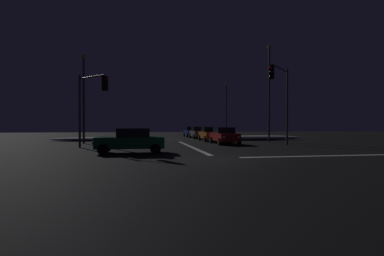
{
  "coord_description": "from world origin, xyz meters",
  "views": [
    {
      "loc": [
        -3.9,
        -14.89,
        1.75
      ],
      "look_at": [
        0.73,
        11.97,
        1.5
      ],
      "focal_mm": 26.83,
      "sensor_mm": 36.0,
      "label": 1
    }
  ],
  "objects_px": {
    "sedan_red": "(224,136)",
    "sedan_orange": "(210,134)",
    "sedan_green_crossing": "(131,140)",
    "sedan_blue": "(191,132)",
    "streetlamp_right_far": "(226,106)",
    "streetlamp_right_near": "(269,87)",
    "streetlamp_left_near": "(84,92)",
    "sedan_gray": "(198,132)",
    "traffic_signal_nw": "(90,97)",
    "traffic_signal_ne": "(281,91)"
  },
  "relations": [
    {
      "from": "traffic_signal_nw",
      "to": "streetlamp_left_near",
      "type": "xyz_separation_m",
      "value": [
        -1.68,
        6.18,
        1.07
      ]
    },
    {
      "from": "sedan_blue",
      "to": "streetlamp_right_near",
      "type": "xyz_separation_m",
      "value": [
        6.06,
        -14.03,
        5.08
      ]
    },
    {
      "from": "sedan_green_crossing",
      "to": "traffic_signal_ne",
      "type": "height_order",
      "value": "traffic_signal_ne"
    },
    {
      "from": "sedan_orange",
      "to": "sedan_green_crossing",
      "type": "distance_m",
      "value": 15.08
    },
    {
      "from": "streetlamp_right_far",
      "to": "sedan_blue",
      "type": "bearing_deg",
      "value": -162.02
    },
    {
      "from": "sedan_gray",
      "to": "streetlamp_right_far",
      "type": "xyz_separation_m",
      "value": [
        6.0,
        7.25,
        4.15
      ]
    },
    {
      "from": "sedan_gray",
      "to": "traffic_signal_nw",
      "type": "relative_size",
      "value": 0.76
    },
    {
      "from": "streetlamp_right_near",
      "to": "sedan_green_crossing",
      "type": "bearing_deg",
      "value": -143.64
    },
    {
      "from": "traffic_signal_nw",
      "to": "streetlamp_right_near",
      "type": "xyz_separation_m",
      "value": [
        17.25,
        6.18,
        1.99
      ]
    },
    {
      "from": "sedan_gray",
      "to": "traffic_signal_nw",
      "type": "height_order",
      "value": "traffic_signal_nw"
    },
    {
      "from": "sedan_blue",
      "to": "streetlamp_right_far",
      "type": "bearing_deg",
      "value": 17.98
    },
    {
      "from": "sedan_red",
      "to": "streetlamp_right_far",
      "type": "bearing_deg",
      "value": 72.91
    },
    {
      "from": "sedan_orange",
      "to": "sedan_blue",
      "type": "xyz_separation_m",
      "value": [
        -0.11,
        11.72,
        0.0
      ]
    },
    {
      "from": "sedan_gray",
      "to": "traffic_signal_nw",
      "type": "xyz_separation_m",
      "value": [
        -11.25,
        -14.93,
        3.09
      ]
    },
    {
      "from": "sedan_blue",
      "to": "streetlamp_right_far",
      "type": "height_order",
      "value": "streetlamp_right_far"
    },
    {
      "from": "sedan_orange",
      "to": "streetlamp_right_near",
      "type": "height_order",
      "value": "streetlamp_right_near"
    },
    {
      "from": "streetlamp_right_far",
      "to": "streetlamp_right_near",
      "type": "bearing_deg",
      "value": -90.0
    },
    {
      "from": "traffic_signal_ne",
      "to": "streetlamp_right_far",
      "type": "distance_m",
      "value": 22.44
    },
    {
      "from": "sedan_red",
      "to": "sedan_orange",
      "type": "height_order",
      "value": "same"
    },
    {
      "from": "sedan_red",
      "to": "streetlamp_left_near",
      "type": "distance_m",
      "value": 14.06
    },
    {
      "from": "sedan_green_crossing",
      "to": "sedan_blue",
      "type": "bearing_deg",
      "value": 71.76
    },
    {
      "from": "sedan_green_crossing",
      "to": "traffic_signal_nw",
      "type": "xyz_separation_m",
      "value": [
        -3.15,
        4.2,
        3.09
      ]
    },
    {
      "from": "sedan_red",
      "to": "traffic_signal_ne",
      "type": "bearing_deg",
      "value": -40.52
    },
    {
      "from": "traffic_signal_nw",
      "to": "streetlamp_left_near",
      "type": "distance_m",
      "value": 6.49
    },
    {
      "from": "sedan_blue",
      "to": "sedan_green_crossing",
      "type": "xyz_separation_m",
      "value": [
        -8.05,
        -24.42,
        0.0
      ]
    },
    {
      "from": "traffic_signal_ne",
      "to": "streetlamp_right_far",
      "type": "height_order",
      "value": "streetlamp_right_far"
    },
    {
      "from": "sedan_red",
      "to": "streetlamp_left_near",
      "type": "xyz_separation_m",
      "value": [
        -13.1,
        2.96,
        4.16
      ]
    },
    {
      "from": "traffic_signal_nw",
      "to": "traffic_signal_ne",
      "type": "bearing_deg",
      "value": -0.66
    },
    {
      "from": "sedan_orange",
      "to": "sedan_green_crossing",
      "type": "height_order",
      "value": "same"
    },
    {
      "from": "traffic_signal_ne",
      "to": "streetlamp_right_far",
      "type": "xyz_separation_m",
      "value": [
        1.86,
        22.36,
        0.3
      ]
    },
    {
      "from": "streetlamp_right_far",
      "to": "sedan_gray",
      "type": "bearing_deg",
      "value": -129.64
    },
    {
      "from": "sedan_blue",
      "to": "traffic_signal_ne",
      "type": "distance_m",
      "value": 21.17
    },
    {
      "from": "traffic_signal_nw",
      "to": "streetlamp_right_far",
      "type": "relative_size",
      "value": 0.67
    },
    {
      "from": "traffic_signal_ne",
      "to": "sedan_orange",
      "type": "bearing_deg",
      "value": 115.28
    },
    {
      "from": "sedan_orange",
      "to": "streetlamp_left_near",
      "type": "relative_size",
      "value": 0.51
    },
    {
      "from": "sedan_gray",
      "to": "sedan_orange",
      "type": "bearing_deg",
      "value": -89.52
    },
    {
      "from": "sedan_orange",
      "to": "traffic_signal_ne",
      "type": "bearing_deg",
      "value": -64.72
    },
    {
      "from": "sedan_gray",
      "to": "streetlamp_right_far",
      "type": "distance_m",
      "value": 10.28
    },
    {
      "from": "sedan_red",
      "to": "streetlamp_left_near",
      "type": "bearing_deg",
      "value": 167.27
    },
    {
      "from": "sedan_gray",
      "to": "sedan_blue",
      "type": "bearing_deg",
      "value": 90.58
    },
    {
      "from": "streetlamp_right_near",
      "to": "streetlamp_right_far",
      "type": "xyz_separation_m",
      "value": [
        0.0,
        16.0,
        -0.93
      ]
    },
    {
      "from": "sedan_gray",
      "to": "sedan_blue",
      "type": "height_order",
      "value": "same"
    },
    {
      "from": "sedan_blue",
      "to": "traffic_signal_nw",
      "type": "xyz_separation_m",
      "value": [
        -11.2,
        -20.21,
        3.09
      ]
    },
    {
      "from": "sedan_red",
      "to": "streetlamp_right_far",
      "type": "distance_m",
      "value": 20.27
    },
    {
      "from": "sedan_green_crossing",
      "to": "sedan_gray",
      "type": "bearing_deg",
      "value": 67.06
    },
    {
      "from": "traffic_signal_ne",
      "to": "streetlamp_left_near",
      "type": "bearing_deg",
      "value": 159.58
    },
    {
      "from": "sedan_orange",
      "to": "traffic_signal_nw",
      "type": "bearing_deg",
      "value": -143.09
    },
    {
      "from": "sedan_gray",
      "to": "streetlamp_left_near",
      "type": "height_order",
      "value": "streetlamp_left_near"
    },
    {
      "from": "sedan_orange",
      "to": "streetlamp_right_far",
      "type": "xyz_separation_m",
      "value": [
        5.95,
        13.69,
        4.15
      ]
    },
    {
      "from": "streetlamp_right_near",
      "to": "streetlamp_right_far",
      "type": "relative_size",
      "value": 1.21
    }
  ]
}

